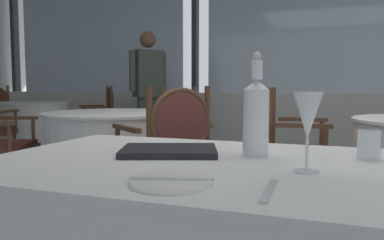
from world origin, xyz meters
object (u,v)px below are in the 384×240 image
at_px(water_tumbler, 369,145).
at_px(dining_chair_2_2, 288,141).
at_px(wine_glass, 308,117).
at_px(dining_chair_3_0, 102,114).
at_px(diner_person_0, 148,87).
at_px(menu_book, 169,151).
at_px(water_bottle, 256,115).
at_px(dining_chair_0_0, 170,149).
at_px(dining_chair_0_1, 173,125).
at_px(side_plate, 172,182).

distance_m(water_tumbler, dining_chair_2_2, 1.67).
relative_size(wine_glass, dining_chair_3_0, 0.21).
bearing_deg(diner_person_0, water_tumbler, -19.39).
bearing_deg(menu_book, water_bottle, -5.78).
distance_m(dining_chair_0_0, dining_chair_0_1, 1.72).
xyz_separation_m(dining_chair_0_0, dining_chair_3_0, (-2.18, 2.62, -0.02)).
bearing_deg(water_bottle, dining_chair_3_0, 128.62).
relative_size(wine_glass, water_tumbler, 2.38).
relative_size(dining_chair_0_1, dining_chair_3_0, 1.00).
bearing_deg(water_tumbler, water_bottle, -170.43).
xyz_separation_m(side_plate, water_bottle, (0.11, 0.42, 0.12)).
relative_size(wine_glass, menu_book, 0.68).
height_order(wine_glass, dining_chair_2_2, dining_chair_2_2).
relative_size(water_bottle, diner_person_0, 0.19).
height_order(menu_book, diner_person_0, diner_person_0).
xyz_separation_m(wine_glass, dining_chair_3_0, (-3.08, 3.84, -0.33)).
bearing_deg(diner_person_0, dining_chair_0_0, -25.61).
relative_size(water_bottle, dining_chair_2_2, 0.34).
height_order(menu_book, dining_chair_0_1, dining_chair_0_1).
bearing_deg(water_tumbler, side_plate, -132.12).
height_order(menu_book, dining_chair_3_0, dining_chair_3_0).
height_order(water_tumbler, dining_chair_0_1, dining_chair_0_1).
bearing_deg(dining_chair_0_1, diner_person_0, -131.83).
bearing_deg(dining_chair_2_2, water_bottle, -91.66).
relative_size(dining_chair_0_0, dining_chair_3_0, 1.00).
relative_size(dining_chair_3_0, diner_person_0, 0.58).
bearing_deg(dining_chair_2_2, side_plate, -95.16).
height_order(wine_glass, menu_book, wine_glass).
relative_size(side_plate, diner_person_0, 0.11).
distance_m(water_tumbler, dining_chair_0_1, 3.09).
xyz_separation_m(wine_glass, water_tumbler, (0.16, 0.25, -0.10)).
height_order(dining_chair_0_1, dining_chair_3_0, dining_chair_3_0).
distance_m(water_bottle, menu_book, 0.30).
bearing_deg(dining_chair_0_0, dining_chair_0_1, -30.08).
bearing_deg(dining_chair_3_0, diner_person_0, 126.56).
bearing_deg(dining_chair_0_0, water_bottle, 163.15).
height_order(water_bottle, dining_chair_3_0, water_bottle).
relative_size(dining_chair_0_0, diner_person_0, 0.58).
distance_m(side_plate, dining_chair_2_2, 2.09).
distance_m(wine_glass, dining_chair_2_2, 1.90).
distance_m(dining_chair_3_0, diner_person_0, 0.95).
xyz_separation_m(side_plate, dining_chair_2_2, (0.02, 2.08, -0.18)).
distance_m(wine_glass, menu_book, 0.47).
bearing_deg(side_plate, menu_book, 114.08).
height_order(water_bottle, dining_chair_2_2, water_bottle).
bearing_deg(wine_glass, dining_chair_0_0, 126.23).
height_order(wine_glass, water_tumbler, wine_glass).
height_order(water_tumbler, diner_person_0, diner_person_0).
bearing_deg(diner_person_0, water_bottle, -23.66).
xyz_separation_m(menu_book, dining_chair_0_0, (-0.46, 1.10, -0.18)).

